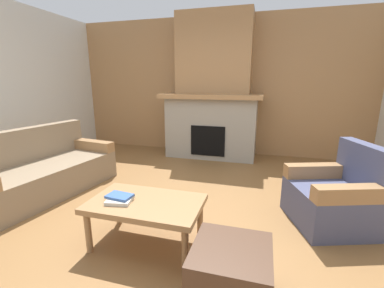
% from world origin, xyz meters
% --- Properties ---
extents(ground, '(9.00, 9.00, 0.00)m').
position_xyz_m(ground, '(0.00, 0.00, 0.00)').
color(ground, brown).
extents(wall_back_wood_panel, '(6.00, 0.12, 2.70)m').
position_xyz_m(wall_back_wood_panel, '(0.00, 3.00, 1.35)').
color(wall_back_wood_panel, '#A87A4C').
rests_on(wall_back_wood_panel, ground).
extents(fireplace, '(1.90, 0.82, 2.70)m').
position_xyz_m(fireplace, '(0.00, 2.62, 1.16)').
color(fireplace, gray).
rests_on(fireplace, ground).
extents(couch, '(1.10, 1.90, 0.85)m').
position_xyz_m(couch, '(-1.83, 0.25, 0.29)').
color(couch, '#847056').
rests_on(couch, ground).
extents(armchair, '(0.96, 0.96, 0.85)m').
position_xyz_m(armchair, '(1.76, 0.45, 0.29)').
color(armchair, '#474C6B').
rests_on(armchair, ground).
extents(coffee_table, '(1.00, 0.60, 0.43)m').
position_xyz_m(coffee_table, '(0.02, -0.42, 0.38)').
color(coffee_table, '#997047').
rests_on(coffee_table, ground).
extents(ottoman, '(0.52, 0.52, 0.40)m').
position_xyz_m(ottoman, '(0.83, -0.83, 0.20)').
color(ottoman, '#4C3323').
rests_on(ottoman, ground).
extents(book_stack_near_edge, '(0.25, 0.24, 0.05)m').
position_xyz_m(book_stack_near_edge, '(-0.20, -0.48, 0.45)').
color(book_stack_near_edge, beige).
rests_on(book_stack_near_edge, coffee_table).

